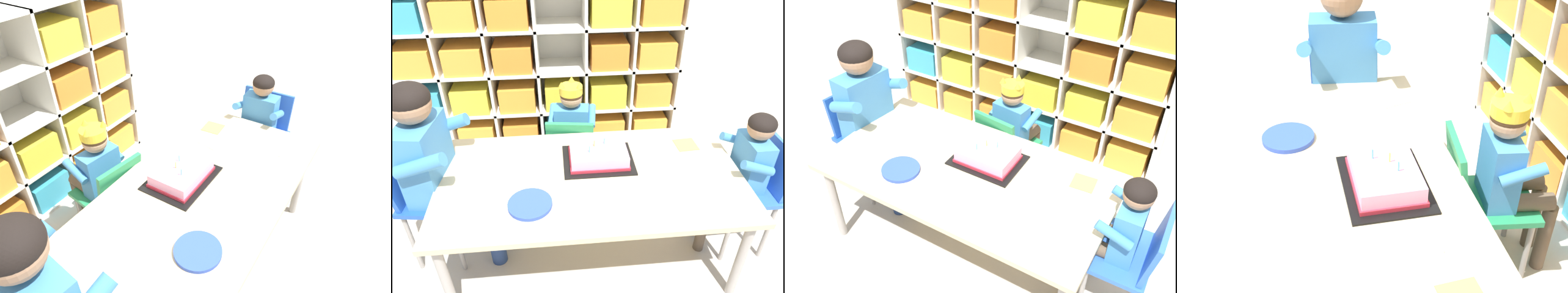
{
  "view_description": "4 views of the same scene",
  "coord_description": "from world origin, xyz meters",
  "views": [
    {
      "loc": [
        -1.06,
        -0.64,
        1.75
      ],
      "look_at": [
        0.05,
        0.04,
        0.8
      ],
      "focal_mm": 32.1,
      "sensor_mm": 36.0,
      "label": 1
    },
    {
      "loc": [
        -0.15,
        -1.42,
        1.73
      ],
      "look_at": [
        -0.02,
        0.01,
        0.73
      ],
      "focal_mm": 34.35,
      "sensor_mm": 36.0,
      "label": 2
    },
    {
      "loc": [
        0.96,
        -1.46,
        2.05
      ],
      "look_at": [
        0.06,
        0.02,
        0.73
      ],
      "focal_mm": 40.73,
      "sensor_mm": 36.0,
      "label": 3
    },
    {
      "loc": [
        1.31,
        -0.17,
        1.59
      ],
      "look_at": [
        0.05,
        0.08,
        0.72
      ],
      "focal_mm": 44.97,
      "sensor_mm": 36.0,
      "label": 4
    }
  ],
  "objects": [
    {
      "name": "adult_helper_seated",
      "position": [
        -0.74,
        0.11,
        0.64
      ],
      "size": [
        0.45,
        0.43,
        1.04
      ],
      "rotation": [
        0.0,
        0.0,
        1.44
      ],
      "color": "#3D7FBC",
      "rests_on": "ground"
    },
    {
      "name": "ground",
      "position": [
        0.0,
        0.0,
        0.0
      ],
      "size": [
        16.0,
        16.0,
        0.0
      ],
      "primitive_type": "plane",
      "color": "#BCB2A3"
    },
    {
      "name": "classroom_chair_adult_side",
      "position": [
        -0.85,
        0.12,
        0.43
      ],
      "size": [
        0.36,
        0.4,
        0.69
      ],
      "rotation": [
        0.0,
        0.0,
        1.44
      ],
      "color": "#1E4CA8",
      "rests_on": "ground"
    },
    {
      "name": "activity_table",
      "position": [
        0.0,
        0.0,
        0.51
      ],
      "size": [
        1.5,
        0.79,
        0.56
      ],
      "color": "#D1B789",
      "rests_on": "ground"
    },
    {
      "name": "classroom_chair_blue",
      "position": [
        -0.07,
        0.53,
        0.35
      ],
      "size": [
        0.35,
        0.38,
        0.61
      ],
      "rotation": [
        0.0,
        0.0,
        3.0
      ],
      "color": "#238451",
      "rests_on": "ground"
    },
    {
      "name": "birthday_cake_on_tray",
      "position": [
        0.05,
        0.12,
        0.59
      ],
      "size": [
        0.36,
        0.28,
        0.11
      ],
      "color": "black",
      "rests_on": "activity_table"
    },
    {
      "name": "fork_beside_plate_stack",
      "position": [
        -0.47,
        0.28,
        0.56
      ],
      "size": [
        0.04,
        0.13,
        0.0
      ],
      "rotation": [
        0.0,
        0.0,
        1.81
      ],
      "color": "white",
      "rests_on": "activity_table"
    },
    {
      "name": "child_with_crown",
      "position": [
        -0.05,
        0.64,
        0.49
      ],
      "size": [
        0.32,
        0.32,
        0.8
      ],
      "rotation": [
        0.0,
        0.0,
        3.0
      ],
      "color": "#3D7FBC",
      "rests_on": "ground"
    },
    {
      "name": "paper_plate_stack",
      "position": [
        -0.29,
        -0.18,
        0.57
      ],
      "size": [
        0.2,
        0.2,
        0.02
      ],
      "primitive_type": "cylinder",
      "color": "blue",
      "rests_on": "activity_table"
    },
    {
      "name": "fork_near_cake_tray",
      "position": [
        0.36,
        0.16,
        0.56
      ],
      "size": [
        0.05,
        0.15,
        0.0
      ],
      "rotation": [
        0.0,
        0.0,
        4.49
      ],
      "color": "white",
      "rests_on": "activity_table"
    }
  ]
}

